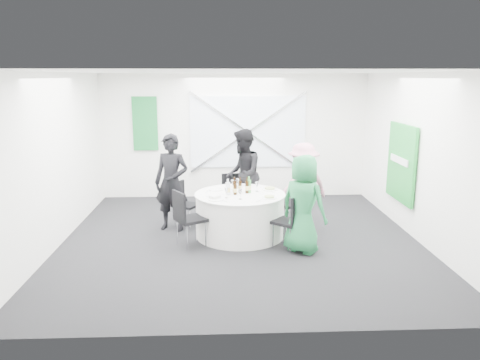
{
  "coord_description": "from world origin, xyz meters",
  "views": [
    {
      "loc": [
        -0.35,
        -7.58,
        2.73
      ],
      "look_at": [
        0.0,
        0.2,
        1.0
      ],
      "focal_mm": 35.0,
      "sensor_mm": 36.0,
      "label": 1
    }
  ],
  "objects_px": {
    "person_man_back": "(243,174)",
    "chair_back_right": "(296,198)",
    "person_man_back_left": "(172,183)",
    "clear_water_bottle": "(228,189)",
    "chair_front_left": "(186,215)",
    "chair_back": "(231,192)",
    "banquet_table": "(240,215)",
    "green_water_bottle": "(249,186)",
    "person_woman_pink": "(303,185)",
    "chair_front_right": "(292,218)",
    "person_woman_green": "(303,204)",
    "chair_back_left": "(183,201)"
  },
  "relations": [
    {
      "from": "chair_back",
      "to": "green_water_bottle",
      "type": "distance_m",
      "value": 1.27
    },
    {
      "from": "chair_back_left",
      "to": "person_man_back_left",
      "type": "relative_size",
      "value": 0.48
    },
    {
      "from": "banquet_table",
      "to": "person_woman_green",
      "type": "bearing_deg",
      "value": -39.51
    },
    {
      "from": "chair_front_left",
      "to": "person_man_back",
      "type": "distance_m",
      "value": 1.89
    },
    {
      "from": "banquet_table",
      "to": "chair_front_right",
      "type": "relative_size",
      "value": 1.75
    },
    {
      "from": "person_woman_green",
      "to": "green_water_bottle",
      "type": "xyz_separation_m",
      "value": [
        -0.8,
        0.85,
        0.09
      ]
    },
    {
      "from": "chair_back_right",
      "to": "clear_water_bottle",
      "type": "relative_size",
      "value": 3.59
    },
    {
      "from": "person_woman_pink",
      "to": "chair_back",
      "type": "bearing_deg",
      "value": -52.79
    },
    {
      "from": "chair_front_left",
      "to": "person_man_back_left",
      "type": "xyz_separation_m",
      "value": [
        -0.31,
        0.94,
        0.32
      ]
    },
    {
      "from": "banquet_table",
      "to": "chair_front_right",
      "type": "xyz_separation_m",
      "value": [
        0.8,
        -0.66,
        0.14
      ]
    },
    {
      "from": "chair_front_right",
      "to": "person_man_back_left",
      "type": "bearing_deg",
      "value": -78.39
    },
    {
      "from": "person_man_back_left",
      "to": "chair_back_right",
      "type": "bearing_deg",
      "value": 17.4
    },
    {
      "from": "person_woman_green",
      "to": "clear_water_bottle",
      "type": "bearing_deg",
      "value": 7.54
    },
    {
      "from": "chair_back_left",
      "to": "chair_front_left",
      "type": "xyz_separation_m",
      "value": [
        0.13,
        -1.11,
        0.07
      ]
    },
    {
      "from": "banquet_table",
      "to": "green_water_bottle",
      "type": "distance_m",
      "value": 0.52
    },
    {
      "from": "chair_back",
      "to": "chair_front_right",
      "type": "bearing_deg",
      "value": -69.69
    },
    {
      "from": "chair_back_left",
      "to": "chair_front_left",
      "type": "height_order",
      "value": "chair_front_left"
    },
    {
      "from": "chair_back_left",
      "to": "person_man_back_left",
      "type": "height_order",
      "value": "person_man_back_left"
    },
    {
      "from": "chair_front_right",
      "to": "clear_water_bottle",
      "type": "bearing_deg",
      "value": -81.14
    },
    {
      "from": "person_man_back_left",
      "to": "person_man_back",
      "type": "distance_m",
      "value": 1.45
    },
    {
      "from": "chair_front_right",
      "to": "chair_front_left",
      "type": "height_order",
      "value": "chair_front_left"
    },
    {
      "from": "chair_back_right",
      "to": "person_woman_green",
      "type": "bearing_deg",
      "value": -23.15
    },
    {
      "from": "chair_front_right",
      "to": "chair_back_right",
      "type": "bearing_deg",
      "value": -153.52
    },
    {
      "from": "clear_water_bottle",
      "to": "chair_back_right",
      "type": "bearing_deg",
      "value": 18.56
    },
    {
      "from": "person_woman_pink",
      "to": "clear_water_bottle",
      "type": "relative_size",
      "value": 5.72
    },
    {
      "from": "person_woman_green",
      "to": "green_water_bottle",
      "type": "distance_m",
      "value": 1.17
    },
    {
      "from": "banquet_table",
      "to": "chair_back",
      "type": "distance_m",
      "value": 1.25
    },
    {
      "from": "chair_front_left",
      "to": "chair_back",
      "type": "bearing_deg",
      "value": -54.54
    },
    {
      "from": "person_woman_pink",
      "to": "person_woman_green",
      "type": "distance_m",
      "value": 1.29
    },
    {
      "from": "person_man_back",
      "to": "clear_water_bottle",
      "type": "relative_size",
      "value": 6.44
    },
    {
      "from": "chair_front_right",
      "to": "clear_water_bottle",
      "type": "height_order",
      "value": "clear_water_bottle"
    },
    {
      "from": "person_man_back_left",
      "to": "clear_water_bottle",
      "type": "height_order",
      "value": "person_man_back_left"
    },
    {
      "from": "person_woman_green",
      "to": "clear_water_bottle",
      "type": "relative_size",
      "value": 5.72
    },
    {
      "from": "chair_front_left",
      "to": "banquet_table",
      "type": "bearing_deg",
      "value": -90.0
    },
    {
      "from": "person_man_back_left",
      "to": "person_man_back",
      "type": "xyz_separation_m",
      "value": [
        1.3,
        0.63,
        0.01
      ]
    },
    {
      "from": "chair_back_right",
      "to": "clear_water_bottle",
      "type": "distance_m",
      "value": 1.35
    },
    {
      "from": "banquet_table",
      "to": "chair_front_right",
      "type": "bearing_deg",
      "value": -39.74
    },
    {
      "from": "chair_back",
      "to": "person_woman_green",
      "type": "xyz_separation_m",
      "value": [
        1.07,
        -2.03,
        0.29
      ]
    },
    {
      "from": "person_woman_green",
      "to": "person_man_back_left",
      "type": "bearing_deg",
      "value": 10.56
    },
    {
      "from": "person_man_back",
      "to": "person_man_back_left",
      "type": "bearing_deg",
      "value": -58.86
    },
    {
      "from": "chair_back_right",
      "to": "chair_front_right",
      "type": "height_order",
      "value": "chair_back_right"
    },
    {
      "from": "clear_water_bottle",
      "to": "banquet_table",
      "type": "bearing_deg",
      "value": 16.34
    },
    {
      "from": "banquet_table",
      "to": "green_water_bottle",
      "type": "bearing_deg",
      "value": 20.61
    },
    {
      "from": "chair_front_right",
      "to": "person_woman_green",
      "type": "height_order",
      "value": "person_woman_green"
    },
    {
      "from": "chair_back_right",
      "to": "chair_front_right",
      "type": "distance_m",
      "value": 1.05
    },
    {
      "from": "chair_back_left",
      "to": "person_man_back",
      "type": "bearing_deg",
      "value": -38.2
    },
    {
      "from": "chair_front_right",
      "to": "green_water_bottle",
      "type": "xyz_separation_m",
      "value": [
        -0.64,
        0.72,
        0.35
      ]
    },
    {
      "from": "chair_back_left",
      "to": "chair_front_right",
      "type": "bearing_deg",
      "value": -94.76
    },
    {
      "from": "chair_front_left",
      "to": "person_man_back",
      "type": "relative_size",
      "value": 0.54
    },
    {
      "from": "person_man_back",
      "to": "chair_back_right",
      "type": "bearing_deg",
      "value": 59.51
    }
  ]
}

